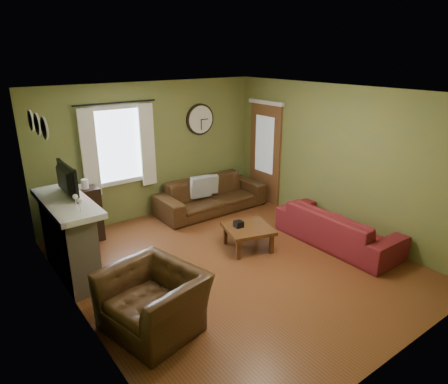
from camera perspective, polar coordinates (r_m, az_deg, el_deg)
floor at (r=6.30m, az=1.46°, el=-10.22°), size 4.60×5.20×0.00m
ceiling at (r=5.49m, az=1.70°, el=14.05°), size 4.60×5.20×0.00m
wall_left at (r=4.79m, az=-20.69°, el=-4.19°), size 0.00×5.20×2.60m
wall_right at (r=7.36m, az=15.86°, el=4.42°), size 0.00×5.20×2.60m
wall_back at (r=7.89m, az=-10.22°, el=5.86°), size 4.60×0.00×2.60m
wall_front at (r=4.20m, az=24.25°, el=-8.05°), size 4.60×0.00×2.60m
fireplace at (r=6.16m, az=-21.22°, el=-6.61°), size 0.40×1.40×1.10m
firebox at (r=6.31m, az=-19.28°, el=-8.26°), size 0.04×0.60×0.55m
mantel at (r=5.94m, az=-21.63°, el=-1.41°), size 0.58×1.60×0.08m
tv at (r=6.02m, az=-22.09°, el=0.95°), size 0.08×0.60×0.35m
tv_screen at (r=6.02m, az=-21.43°, el=1.60°), size 0.02×0.62×0.36m
medallion_left at (r=5.28m, az=-24.26°, el=8.31°), size 0.28×0.28×0.03m
medallion_mid at (r=5.62m, az=-25.11°, el=8.78°), size 0.28×0.28×0.03m
medallion_right at (r=5.96m, az=-25.85°, el=9.19°), size 0.28×0.28×0.03m
window_pane at (r=7.56m, az=-15.00°, el=6.45°), size 1.00×0.02×1.30m
curtain_rod at (r=7.34m, az=-15.22°, el=12.18°), size 0.03×0.03×1.50m
curtain_left at (r=7.30m, az=-18.66°, el=5.23°), size 0.28×0.04×1.55m
curtain_right at (r=7.69m, az=-10.88°, el=6.61°), size 0.28×0.04×1.55m
wall_clock at (r=8.29m, az=-3.37°, el=10.30°), size 0.64×0.06×0.64m
door at (r=8.60m, az=5.87°, el=5.48°), size 0.05×0.90×2.10m
bookshelf at (r=7.18m, az=-20.28°, el=-3.41°), size 0.80×0.34×0.95m
book at (r=7.12m, az=-20.48°, el=0.57°), size 0.20×0.26×0.02m
sofa_brown at (r=8.18m, az=-1.86°, el=-0.45°), size 2.26×0.88×0.66m
pillow_left at (r=8.02m, az=-3.31°, el=0.76°), size 0.45×0.20×0.44m
pillow_right at (r=8.14m, az=-2.21°, el=1.07°), size 0.40×0.21×0.38m
sofa_red at (r=7.03m, az=15.91°, el=-4.84°), size 0.84×2.14×0.62m
armchair at (r=4.91m, az=-10.08°, el=-15.02°), size 1.20×1.30×0.72m
coffee_table at (r=6.68m, az=3.43°, el=-6.51°), size 0.91×0.91×0.39m
tissue_box at (r=6.58m, az=2.09°, el=-4.94°), size 0.15×0.15×0.10m
wine_glass_a at (r=5.38m, az=-19.91°, el=-1.81°), size 0.07×0.07×0.19m
wine_glass_b at (r=5.52m, az=-20.41°, el=-1.29°), size 0.07×0.07×0.20m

